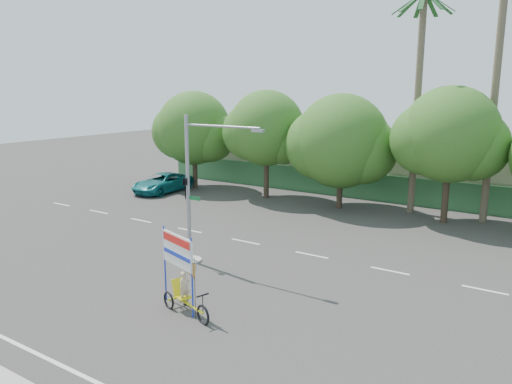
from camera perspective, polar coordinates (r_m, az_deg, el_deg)
The scene contains 13 objects.
ground at distance 20.17m, azimuth -9.62°, elevation -12.31°, with size 120.00×120.00×0.00m, color #33302D.
fence at distance 37.77m, azimuth 13.08°, elevation 0.55°, with size 38.00×0.08×2.00m, color #336B3D.
building_left at distance 45.84m, azimuth 3.35°, elevation 4.05°, with size 12.00×8.00×4.00m, color beige.
building_right at distance 40.12m, azimuth 26.19°, elevation 1.45°, with size 14.00×8.00×3.60m, color beige.
tree_far_left at distance 41.35m, azimuth -7.15°, elevation 6.99°, with size 7.14×6.00×7.96m.
tree_left at distance 37.18m, azimuth 1.14°, elevation 7.00°, with size 6.66×5.60×8.07m.
tree_center at distance 34.42m, azimuth 9.64°, elevation 5.46°, with size 7.62×6.40×7.85m.
tree_right at distance 32.18m, azimuth 21.21°, elevation 5.77°, with size 6.90×5.80×8.36m.
palm_tall at distance 33.24m, azimuth 26.04°, elevation 14.60°, with size 3.73×3.79×17.45m.
palm_short at distance 34.10m, azimuth 18.13°, elevation 12.39°, with size 3.73×3.79×14.45m.
traffic_signal at distance 23.45m, azimuth -7.19°, elevation -1.25°, with size 4.72×1.10×7.00m.
trike_billboard at distance 18.92m, azimuth -8.43°, elevation -9.89°, with size 2.98×1.27×3.05m.
pickup_truck at distance 40.49m, azimuth -10.65°, elevation 1.04°, with size 2.48×5.38×1.50m, color #0E6668.
Camera 1 is at (12.73, -13.32, 8.19)m, focal length 35.00 mm.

